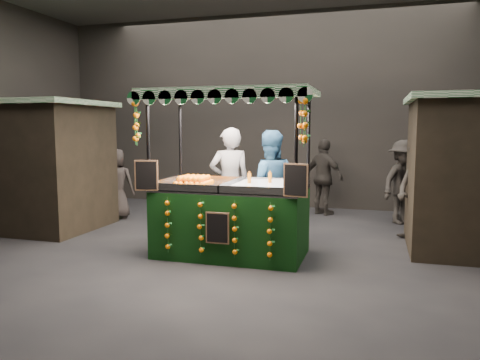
% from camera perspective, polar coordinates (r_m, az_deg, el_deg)
% --- Properties ---
extents(ground, '(12.00, 12.00, 0.00)m').
position_cam_1_polar(ground, '(7.57, -2.92, -9.35)').
color(ground, black).
rests_on(ground, ground).
extents(market_hall, '(12.10, 10.10, 5.05)m').
position_cam_1_polar(market_hall, '(7.40, -3.08, 16.74)').
color(market_hall, black).
rests_on(market_hall, ground).
extents(neighbour_stall_left, '(3.00, 2.20, 2.60)m').
position_cam_1_polar(neighbour_stall_left, '(10.44, -24.43, 1.77)').
color(neighbour_stall_left, black).
rests_on(neighbour_stall_left, ground).
extents(juice_stall, '(2.74, 1.61, 2.65)m').
position_cam_1_polar(juice_stall, '(7.40, -1.09, -3.18)').
color(juice_stall, black).
rests_on(juice_stall, ground).
extents(vendor_grey, '(0.89, 0.76, 2.07)m').
position_cam_1_polar(vendor_grey, '(8.51, -1.26, -0.46)').
color(vendor_grey, slate).
rests_on(vendor_grey, ground).
extents(vendor_blue, '(1.18, 1.04, 2.02)m').
position_cam_1_polar(vendor_blue, '(8.28, 3.62, -0.83)').
color(vendor_blue, navy).
rests_on(vendor_blue, ground).
extents(shopper_0, '(0.72, 0.64, 1.64)m').
position_cam_1_polar(shopper_0, '(10.87, -15.51, -0.30)').
color(shopper_0, black).
rests_on(shopper_0, ground).
extents(shopper_1, '(1.08, 1.10, 1.79)m').
position_cam_1_polar(shopper_1, '(8.82, 21.27, -1.55)').
color(shopper_1, '#282420').
rests_on(shopper_1, ground).
extents(shopper_2, '(1.13, 0.93, 1.80)m').
position_cam_1_polar(shopper_2, '(11.07, 10.37, 0.36)').
color(shopper_2, '#2A2622').
rests_on(shopper_2, ground).
extents(shopper_3, '(1.28, 1.31, 1.81)m').
position_cam_1_polar(shopper_3, '(10.48, 19.60, -0.23)').
color(shopper_3, black).
rests_on(shopper_3, ground).
extents(shopper_4, '(0.90, 0.72, 1.60)m').
position_cam_1_polar(shopper_4, '(10.80, -15.07, -0.43)').
color(shopper_4, '#2D2724').
rests_on(shopper_4, ground).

